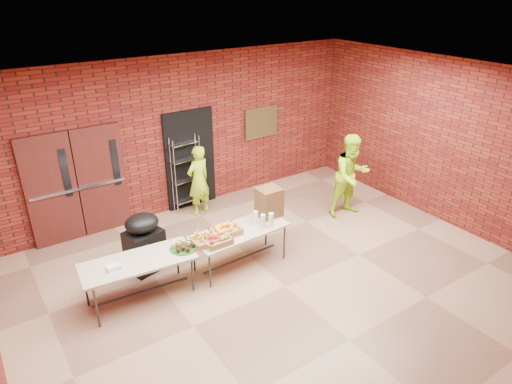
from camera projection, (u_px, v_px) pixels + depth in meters
room at (289, 197)px, 6.64m from camera, size 8.08×7.08×3.28m
double_doors at (78, 185)px, 8.34m from camera, size 1.78×0.12×2.10m
dark_doorway at (190, 160)px, 9.52m from camera, size 1.10×0.06×2.10m
bronze_plaque at (261, 122)px, 10.21m from camera, size 0.85×0.04×0.70m
wire_rack at (186, 174)px, 9.43m from camera, size 0.61×0.26×1.62m
table_left at (138, 264)px, 6.80m from camera, size 1.73×0.85×0.69m
table_right at (240, 233)px, 7.63m from camera, size 1.69×0.77×0.68m
basket_bananas at (205, 240)px, 7.20m from camera, size 0.41×0.32×0.13m
basket_oranges at (226, 231)px, 7.46m from camera, size 0.46×0.36×0.14m
basket_apples at (217, 241)px, 7.19m from camera, size 0.42×0.33×0.13m
muffin_tray at (184, 246)px, 7.06m from camera, size 0.43×0.43×0.11m
napkin_box at (114, 267)px, 6.56m from camera, size 0.19×0.13×0.06m
coffee_dispenser at (269, 202)px, 7.97m from camera, size 0.40×0.35×0.52m
cup_stack_front at (263, 221)px, 7.62m from camera, size 0.08×0.08×0.25m
cup_stack_mid at (271, 220)px, 7.64m from camera, size 0.09×0.09×0.26m
cup_stack_back at (256, 218)px, 7.74m from camera, size 0.08×0.08×0.24m
covered_grill at (144, 242)px, 7.57m from camera, size 0.66×0.60×1.03m
volunteer_woman at (199, 180)px, 9.30m from camera, size 0.61×0.48×1.48m
volunteer_man at (351, 176)px, 9.23m from camera, size 0.93×0.77×1.72m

